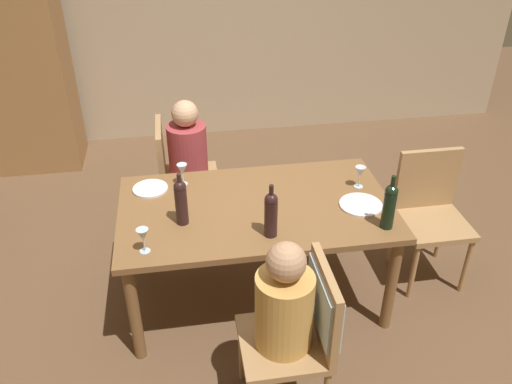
{
  "coord_description": "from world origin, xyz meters",
  "views": [
    {
      "loc": [
        -0.43,
        -2.68,
        2.55
      ],
      "look_at": [
        0.0,
        0.0,
        0.84
      ],
      "focal_mm": 37.01,
      "sensor_mm": 36.0,
      "label": 1
    }
  ],
  "objects_px": {
    "wine_bottle_dark_red": "(389,205)",
    "wine_glass_centre": "(360,173)",
    "person_woman_host": "(279,319)",
    "dinner_plate_host": "(361,205)",
    "person_man_bearded": "(192,158)",
    "chair_right_end": "(430,208)",
    "chair_near": "(308,322)",
    "wine_bottle_short_olive": "(181,201)",
    "wine_bottle_tall_green": "(271,213)",
    "wine_glass_near_left": "(143,236)",
    "dining_table": "(256,217)",
    "dinner_plate_guest_left": "(150,189)",
    "chair_far_left": "(178,171)",
    "wine_glass_near_right": "(182,170)",
    "armoire_cabinet": "(0,54)"
  },
  "relations": [
    {
      "from": "person_man_bearded",
      "to": "dinner_plate_host",
      "type": "bearing_deg",
      "value": 45.74
    },
    {
      "from": "chair_right_end",
      "to": "wine_bottle_tall_green",
      "type": "height_order",
      "value": "wine_bottle_tall_green"
    },
    {
      "from": "person_woman_host",
      "to": "dinner_plate_guest_left",
      "type": "xyz_separation_m",
      "value": [
        -0.62,
        1.16,
        0.11
      ]
    },
    {
      "from": "person_man_bearded",
      "to": "dinner_plate_guest_left",
      "type": "bearing_deg",
      "value": -27.3
    },
    {
      "from": "chair_far_left",
      "to": "armoire_cabinet",
      "type": "bearing_deg",
      "value": -132.83
    },
    {
      "from": "chair_far_left",
      "to": "wine_glass_near_right",
      "type": "bearing_deg",
      "value": 3.65
    },
    {
      "from": "chair_far_left",
      "to": "wine_bottle_tall_green",
      "type": "bearing_deg",
      "value": 23.15
    },
    {
      "from": "wine_bottle_dark_red",
      "to": "wine_glass_centre",
      "type": "distance_m",
      "value": 0.46
    },
    {
      "from": "chair_far_left",
      "to": "dinner_plate_guest_left",
      "type": "xyz_separation_m",
      "value": [
        -0.18,
        -0.57,
        0.21
      ]
    },
    {
      "from": "wine_bottle_tall_green",
      "to": "chair_near",
      "type": "bearing_deg",
      "value": -80.85
    },
    {
      "from": "wine_glass_centre",
      "to": "dinner_plate_host",
      "type": "distance_m",
      "value": 0.25
    },
    {
      "from": "dining_table",
      "to": "person_woman_host",
      "type": "relative_size",
      "value": 1.54
    },
    {
      "from": "dining_table",
      "to": "wine_glass_near_right",
      "type": "relative_size",
      "value": 11.35
    },
    {
      "from": "armoire_cabinet",
      "to": "wine_bottle_short_olive",
      "type": "height_order",
      "value": "armoire_cabinet"
    },
    {
      "from": "chair_near",
      "to": "wine_glass_centre",
      "type": "distance_m",
      "value": 1.16
    },
    {
      "from": "dining_table",
      "to": "chair_near",
      "type": "distance_m",
      "value": 0.88
    },
    {
      "from": "dining_table",
      "to": "chair_near",
      "type": "relative_size",
      "value": 1.84
    },
    {
      "from": "person_woman_host",
      "to": "wine_glass_centre",
      "type": "relative_size",
      "value": 7.35
    },
    {
      "from": "wine_bottle_tall_green",
      "to": "dinner_plate_guest_left",
      "type": "relative_size",
      "value": 1.46
    },
    {
      "from": "wine_bottle_short_olive",
      "to": "wine_glass_near_right",
      "type": "bearing_deg",
      "value": 87.13
    },
    {
      "from": "chair_far_left",
      "to": "wine_glass_near_right",
      "type": "relative_size",
      "value": 6.17
    },
    {
      "from": "wine_glass_near_left",
      "to": "wine_bottle_dark_red",
      "type": "bearing_deg",
      "value": 0.38
    },
    {
      "from": "chair_far_left",
      "to": "person_man_bearded",
      "type": "distance_m",
      "value": 0.16
    },
    {
      "from": "chair_far_left",
      "to": "wine_bottle_dark_red",
      "type": "bearing_deg",
      "value": 44.49
    },
    {
      "from": "wine_bottle_dark_red",
      "to": "wine_glass_centre",
      "type": "xyz_separation_m",
      "value": [
        -0.02,
        0.45,
        -0.05
      ]
    },
    {
      "from": "chair_far_left",
      "to": "wine_glass_near_left",
      "type": "xyz_separation_m",
      "value": [
        -0.2,
        -1.21,
        0.31
      ]
    },
    {
      "from": "wine_glass_near_right",
      "to": "chair_right_end",
      "type": "bearing_deg",
      "value": -8.33
    },
    {
      "from": "chair_near",
      "to": "chair_right_end",
      "type": "height_order",
      "value": "same"
    },
    {
      "from": "person_woman_host",
      "to": "wine_glass_near_right",
      "type": "height_order",
      "value": "person_woman_host"
    },
    {
      "from": "chair_near",
      "to": "person_woman_host",
      "type": "height_order",
      "value": "person_woman_host"
    },
    {
      "from": "person_woman_host",
      "to": "wine_bottle_dark_red",
      "type": "relative_size",
      "value": 3.19
    },
    {
      "from": "armoire_cabinet",
      "to": "dining_table",
      "type": "height_order",
      "value": "armoire_cabinet"
    },
    {
      "from": "wine_glass_centre",
      "to": "dinner_plate_host",
      "type": "xyz_separation_m",
      "value": [
        -0.06,
        -0.22,
        -0.1
      ]
    },
    {
      "from": "chair_right_end",
      "to": "wine_bottle_dark_red",
      "type": "xyz_separation_m",
      "value": [
        -0.51,
        -0.43,
        0.36
      ]
    },
    {
      "from": "person_woman_host",
      "to": "wine_bottle_tall_green",
      "type": "bearing_deg",
      "value": -6.16
    },
    {
      "from": "chair_right_end",
      "to": "wine_glass_centre",
      "type": "relative_size",
      "value": 6.17
    },
    {
      "from": "armoire_cabinet",
      "to": "wine_glass_centre",
      "type": "bearing_deg",
      "value": -38.73
    },
    {
      "from": "wine_glass_near_left",
      "to": "person_woman_host",
      "type": "bearing_deg",
      "value": -38.58
    },
    {
      "from": "chair_near",
      "to": "wine_bottle_short_olive",
      "type": "relative_size",
      "value": 2.78
    },
    {
      "from": "armoire_cabinet",
      "to": "dinner_plate_host",
      "type": "height_order",
      "value": "armoire_cabinet"
    },
    {
      "from": "chair_right_end",
      "to": "armoire_cabinet",
      "type": "bearing_deg",
      "value": -34.11
    },
    {
      "from": "person_woman_host",
      "to": "wine_glass_near_right",
      "type": "relative_size",
      "value": 7.35
    },
    {
      "from": "chair_right_end",
      "to": "wine_bottle_dark_red",
      "type": "distance_m",
      "value": 0.76
    },
    {
      "from": "armoire_cabinet",
      "to": "dining_table",
      "type": "bearing_deg",
      "value": -48.96
    },
    {
      "from": "dinner_plate_host",
      "to": "wine_glass_near_right",
      "type": "bearing_deg",
      "value": 157.94
    },
    {
      "from": "person_woman_host",
      "to": "person_man_bearded",
      "type": "bearing_deg",
      "value": 10.78
    },
    {
      "from": "wine_bottle_dark_red",
      "to": "chair_far_left",
      "type": "bearing_deg",
      "value": 134.49
    },
    {
      "from": "wine_bottle_dark_red",
      "to": "chair_right_end",
      "type": "bearing_deg",
      "value": 39.92
    },
    {
      "from": "wine_glass_near_right",
      "to": "chair_far_left",
      "type": "bearing_deg",
      "value": 93.65
    },
    {
      "from": "chair_right_end",
      "to": "wine_bottle_dark_red",
      "type": "bearing_deg",
      "value": 39.92
    }
  ]
}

